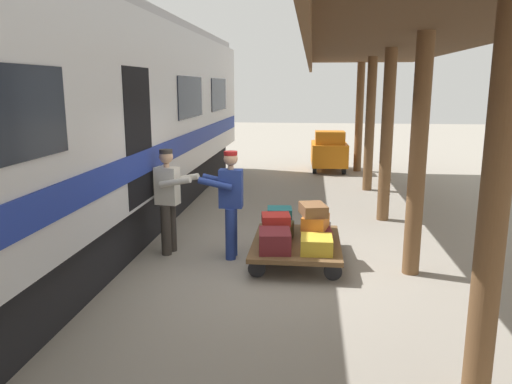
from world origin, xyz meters
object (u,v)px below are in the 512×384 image
Objects in this scene: baggage_tug at (329,152)px; suitcase_navy_fabric at (279,225)px; suitcase_brown_leather at (313,210)px; suitcase_maroon_trunk at (275,241)px; suitcase_red_plastic at (276,219)px; suitcase_teal_softside at (280,213)px; train_car at (42,128)px; porter_by_door at (169,198)px; luggage_cart at (296,243)px; porter_in_overalls at (230,201)px; suitcase_burgundy_valise at (316,235)px; suitcase_orange_carryall at (315,222)px; suitcase_olive_duffel at (277,232)px; suitcase_yellow_case at (316,245)px; suitcase_gray_aluminum at (316,225)px.

suitcase_navy_fabric is at bearing 82.40° from baggage_tug.
suitcase_maroon_trunk is at bearing 44.99° from suitcase_brown_leather.
suitcase_red_plastic reaches higher than suitcase_teal_softside.
porter_by_door is at bearing -164.34° from train_car.
luggage_cart is at bearing 119.52° from suitcase_teal_softside.
porter_in_overalls is at bearing -2.07° from suitcase_red_plastic.
porter_in_overalls is (0.75, 0.46, 0.50)m from suitcase_navy_fabric.
porter_by_door is (2.36, -0.16, 0.50)m from suitcase_burgundy_valise.
suitcase_maroon_trunk reaches higher than suitcase_burgundy_valise.
train_car is 10.68× the size of baggage_tug.
luggage_cart is 4.69× the size of suitcase_teal_softside.
train_car reaches higher than suitcase_orange_carryall.
suitcase_olive_duffel is 0.89m from porter_in_overalls.
suitcase_olive_duffel is at bearing 174.91° from porter_by_door.
suitcase_brown_leather is at bearing 137.93° from suitcase_teal_softside.
suitcase_brown_leather reaches higher than suitcase_navy_fabric.
suitcase_olive_duffel is 0.91× the size of suitcase_navy_fabric.
suitcase_navy_fabric is at bearing -59.50° from suitcase_yellow_case.
porter_in_overalls reaches higher than suitcase_burgundy_valise.
suitcase_brown_leather is at bearing -171.80° from luggage_cart.
baggage_tug is (-1.09, -8.50, -0.03)m from suitcase_red_plastic.
porter_by_door is (2.31, -0.12, 0.10)m from suitcase_brown_leather.
suitcase_red_plastic reaches higher than suitcase_yellow_case.
suitcase_red_plastic is (0.63, -0.03, 0.23)m from suitcase_burgundy_valise.
suitcase_red_plastic is 0.77m from porter_in_overalls.
suitcase_burgundy_valise is 8.54m from baggage_tug.
suitcase_orange_carryall is (-0.59, -0.01, 0.18)m from suitcase_olive_duffel.
baggage_tug is at bearing -117.38° from train_car.
suitcase_red_plastic is (0.02, 0.48, 0.23)m from suitcase_navy_fabric.
suitcase_teal_softside is 0.23× the size of porter_by_door.
suitcase_navy_fabric is 0.19m from suitcase_teal_softside.
suitcase_maroon_trunk is 0.33× the size of porter_by_door.
luggage_cart is 3.76× the size of suitcase_orange_carryall.
suitcase_gray_aluminum is at bearing -139.67° from suitcase_olive_duffel.
luggage_cart is at bearing 59.50° from suitcase_gray_aluminum.
train_car is 10.85× the size of porter_by_door.
suitcase_yellow_case is at bearing 91.91° from suitcase_orange_carryall.
suitcase_gray_aluminum is 0.63m from suitcase_teal_softside.
suitcase_teal_softside is (-0.00, -0.53, 0.17)m from suitcase_olive_duffel.
suitcase_burgundy_valise is 0.82m from suitcase_teal_softside.
suitcase_maroon_trunk is at bearing 159.12° from porter_by_door.
porter_by_door is (2.36, -0.67, 0.48)m from suitcase_yellow_case.
suitcase_olive_duffel is 0.34× the size of porter_by_door.
suitcase_maroon_trunk reaches higher than luggage_cart.
baggage_tug is at bearing -97.32° from suitcase_red_plastic.
luggage_cart is at bearing 120.50° from suitcase_navy_fabric.
porter_by_door is (1.01, -0.10, 0.00)m from porter_in_overalls.
porter_in_overalls is at bearing 31.36° from suitcase_navy_fabric.
porter_by_door is at bearing -4.35° from luggage_cart.
porter_in_overalls is at bearing -37.29° from suitcase_maroon_trunk.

